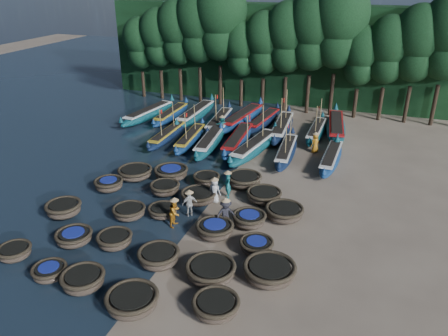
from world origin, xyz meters
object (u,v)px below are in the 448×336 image
(long_boat_16, at_px, (316,131))
(coracle_8, at_px, (211,270))
(coracle_9, at_px, (270,271))
(coracle_7, at_px, (159,257))
(coracle_19, at_px, (284,212))
(long_boat_10, at_px, (171,115))
(long_boat_6, at_px, (254,147))
(coracle_12, at_px, (163,211))
(long_boat_4, at_px, (210,141))
(coracle_3, at_px, (132,301))
(long_boat_13, at_px, (242,118))
(long_boat_11, at_px, (196,114))
(fisherman_1, at_px, (228,183))
(fisherman_4, at_px, (189,203))
(coracle_6, at_px, (115,240))
(fisherman_6, at_px, (315,142))
(coracle_1, at_px, (49,271))
(long_boat_5, at_px, (238,140))
(long_boat_7, at_px, (286,152))
(coracle_15, at_px, (109,184))
(long_boat_15, at_px, (282,128))
(coracle_2, at_px, (83,280))
(fisherman_0, at_px, (215,190))
(coracle_22, at_px, (206,179))
(coracle_23, at_px, (244,180))
(fisherman_5, at_px, (222,125))
(coracle_10, at_px, (64,209))
(long_boat_8, at_px, (331,158))
(fisherman_3, at_px, (226,214))
(coracle_11, at_px, (129,211))
(coracle_20, at_px, (135,173))
(coracle_18, at_px, (249,219))
(coracle_24, at_px, (264,195))
(long_boat_9, at_px, (149,113))
(coracle_4, at_px, (216,306))
(coracle_21, at_px, (171,172))
(coracle_16, at_px, (165,188))
(long_boat_12, at_px, (219,121))
(coracle_17, at_px, (198,196))
(long_boat_2, at_px, (168,135))
(coracle_0, at_px, (15,252))
(fisherman_2, at_px, (175,212))
(long_boat_17, at_px, (336,127))
(coracle_13, at_px, (215,229))

(long_boat_16, bearing_deg, coracle_8, -94.29)
(coracle_9, bearing_deg, coracle_7, -172.55)
(coracle_19, xyz_separation_m, long_boat_10, (-14.13, 14.38, 0.06))
(long_boat_6, bearing_deg, coracle_8, -72.35)
(coracle_12, height_order, long_boat_4, long_boat_4)
(coracle_3, height_order, long_boat_13, long_boat_13)
(long_boat_11, relative_size, fisherman_1, 4.51)
(fisherman_4, bearing_deg, long_boat_4, -120.01)
(coracle_6, distance_m, coracle_19, 9.55)
(long_boat_16, distance_m, fisherman_6, 3.63)
(coracle_1, xyz_separation_m, coracle_6, (1.46, 3.23, 0.05))
(fisherman_4, bearing_deg, coracle_8, 78.45)
(long_boat_5, height_order, long_boat_6, long_boat_6)
(long_boat_6, bearing_deg, long_boat_7, 11.03)
(coracle_15, relative_size, long_boat_15, 0.22)
(coracle_2, xyz_separation_m, fisherman_0, (2.76, 9.48, 0.41))
(coracle_8, xyz_separation_m, coracle_22, (-3.77, 8.97, -0.03))
(coracle_12, distance_m, long_boat_16, 17.60)
(coracle_7, relative_size, long_boat_16, 0.28)
(coracle_12, distance_m, long_boat_10, 18.06)
(coracle_23, relative_size, fisherman_5, 1.27)
(coracle_10, height_order, long_boat_8, long_boat_8)
(fisherman_3, bearing_deg, long_boat_8, 28.09)
(fisherman_6, bearing_deg, coracle_15, -14.34)
(coracle_11, relative_size, coracle_20, 0.82)
(coracle_18, xyz_separation_m, long_boat_7, (-0.11, 10.29, 0.07))
(coracle_18, xyz_separation_m, coracle_24, (0.05, 3.05, -0.03))
(long_boat_6, relative_size, long_boat_9, 1.00)
(coracle_4, relative_size, long_boat_10, 0.27)
(coracle_18, xyz_separation_m, coracle_21, (-6.77, 4.02, 0.03))
(coracle_7, distance_m, long_boat_16, 21.06)
(coracle_16, bearing_deg, coracle_1, -97.86)
(coracle_23, distance_m, long_boat_12, 12.10)
(coracle_12, height_order, coracle_17, coracle_17)
(coracle_15, xyz_separation_m, long_boat_2, (-0.42, 9.49, 0.05))
(coracle_0, distance_m, long_boat_2, 17.40)
(coracle_15, bearing_deg, fisherman_2, -22.57)
(long_boat_16, xyz_separation_m, fisherman_2, (-5.27, -17.05, 0.39))
(coracle_1, xyz_separation_m, long_boat_8, (10.72, 17.70, 0.12))
(coracle_7, relative_size, long_boat_17, 0.23)
(long_boat_17, distance_m, fisherman_2, 19.52)
(coracle_8, distance_m, coracle_15, 11.24)
(coracle_12, bearing_deg, coracle_11, -156.85)
(coracle_0, height_order, coracle_10, coracle_10)
(coracle_4, relative_size, fisherman_0, 1.14)
(coracle_2, height_order, coracle_23, coracle_23)
(coracle_13, xyz_separation_m, long_boat_6, (-1.16, 11.87, 0.12))
(long_boat_6, height_order, fisherman_3, long_boat_6)
(coracle_1, height_order, coracle_11, coracle_11)
(coracle_10, distance_m, coracle_11, 3.85)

